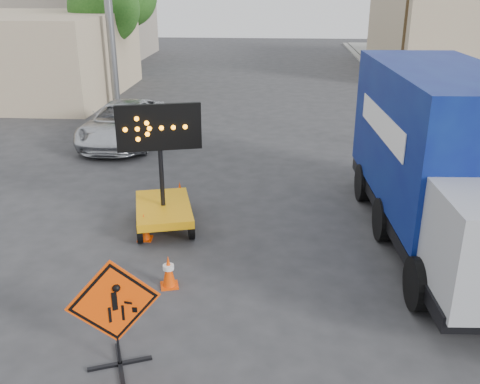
# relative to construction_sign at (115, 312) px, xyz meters

# --- Properties ---
(ground) EXTENTS (100.00, 100.00, 0.00)m
(ground) POSITION_rel_construction_sign_xyz_m (1.12, 0.26, -0.97)
(ground) COLOR #2D2D30
(ground) RESTS_ON ground
(curb_right) EXTENTS (0.40, 60.00, 0.12)m
(curb_right) POSITION_rel_construction_sign_xyz_m (8.32, 15.26, -0.91)
(curb_right) COLOR gray
(curb_right) RESTS_ON ground
(storefront_left_far) EXTENTS (12.00, 10.00, 4.40)m
(storefront_left_far) POSITION_rel_construction_sign_xyz_m (-13.88, 34.26, 1.23)
(storefront_left_far) COLOR gray
(storefront_left_far) RESTS_ON ground
(building_right_far) EXTENTS (10.00, 14.00, 4.60)m
(building_right_far) POSITION_rel_construction_sign_xyz_m (14.12, 30.26, 1.33)
(building_right_far) COLOR tan
(building_right_far) RESTS_ON ground
(tree_left_near) EXTENTS (3.71, 3.71, 6.03)m
(tree_left_near) POSITION_rel_construction_sign_xyz_m (-6.88, 22.26, 3.20)
(tree_left_near) COLOR #4F3C22
(tree_left_near) RESTS_ON ground
(construction_sign) EXTENTS (1.30, 0.94, 1.84)m
(construction_sign) POSITION_rel_construction_sign_xyz_m (0.00, 0.00, 0.00)
(construction_sign) COLOR black
(construction_sign) RESTS_ON ground
(arrow_board) EXTENTS (1.86, 2.36, 3.00)m
(arrow_board) POSITION_rel_construction_sign_xyz_m (-0.33, 4.96, -0.30)
(arrow_board) COLOR orange
(arrow_board) RESTS_ON ground
(pickup_truck) EXTENTS (2.41, 5.19, 1.44)m
(pickup_truck) POSITION_rel_construction_sign_xyz_m (-3.24, 12.02, -0.25)
(pickup_truck) COLOR #BBBDC3
(pickup_truck) RESTS_ON ground
(box_truck) EXTENTS (2.86, 8.09, 3.79)m
(box_truck) POSITION_rel_construction_sign_xyz_m (5.91, 4.70, 0.75)
(box_truck) COLOR black
(box_truck) RESTS_ON ground
(cone_a) EXTENTS (0.41, 0.41, 0.66)m
(cone_a) POSITION_rel_construction_sign_xyz_m (0.31, 2.31, -0.64)
(cone_a) COLOR #F24205
(cone_a) RESTS_ON ground
(cone_b) EXTENTS (0.34, 0.34, 0.64)m
(cone_b) POSITION_rel_construction_sign_xyz_m (-0.64, 4.26, -0.65)
(cone_b) COLOR #F24205
(cone_b) RESTS_ON ground
(cone_c) EXTENTS (0.37, 0.37, 0.67)m
(cone_c) POSITION_rel_construction_sign_xyz_m (-0.17, 6.24, -0.63)
(cone_c) COLOR #F24205
(cone_c) RESTS_ON ground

